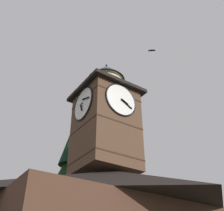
% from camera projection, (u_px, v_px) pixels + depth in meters
% --- Properties ---
extents(clock_tower, '(4.23, 4.23, 8.82)m').
position_uv_depth(clock_tower, '(106.00, 118.00, 19.31)').
color(clock_tower, brown).
rests_on(clock_tower, building_main).
extents(flying_bird_low, '(0.62, 0.55, 0.14)m').
position_uv_depth(flying_bird_low, '(152.00, 50.00, 26.81)').
color(flying_bird_low, black).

